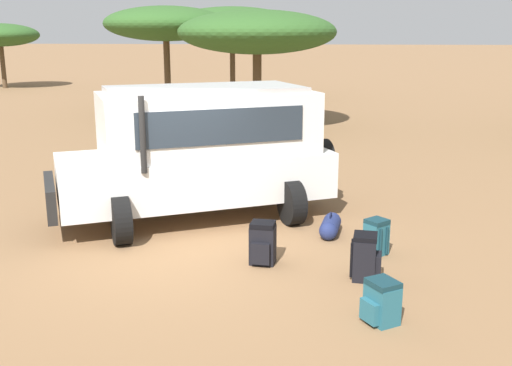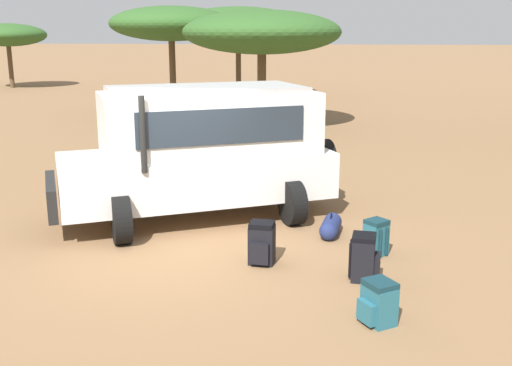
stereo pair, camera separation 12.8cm
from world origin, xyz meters
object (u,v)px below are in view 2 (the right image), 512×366
safari_vehicle (202,149)px  backpack_near_rear_wheel (378,303)px  backpack_cluster_center (262,244)px  acacia_tree_far_left (8,35)px  backpack_beside_front_wheel (375,238)px  acacia_tree_centre_back (238,25)px  acacia_tree_left_mid (171,24)px  acacia_tree_right_mid (262,32)px  duffel_bag_low_black_case (331,226)px  backpack_outermost (364,258)px

safari_vehicle → backpack_near_rear_wheel: bearing=-52.4°
backpack_cluster_center → acacia_tree_far_left: (-19.02, 26.89, 2.87)m
backpack_beside_front_wheel → acacia_tree_centre_back: size_ratio=0.08×
acacia_tree_far_left → acacia_tree_left_mid: (13.27, -10.75, 0.51)m
acacia_tree_far_left → acacia_tree_right_mid: bearing=-38.3°
duffel_bag_low_black_case → acacia_tree_far_left: (-20.03, 25.44, 3.03)m
backpack_near_rear_wheel → acacia_tree_right_mid: acacia_tree_right_mid is taller
acacia_tree_far_left → safari_vehicle: bearing=-54.5°
acacia_tree_far_left → acacia_tree_left_mid: acacia_tree_left_mid is taller
duffel_bag_low_black_case → acacia_tree_centre_back: size_ratio=0.13×
safari_vehicle → backpack_cluster_center: bearing=-57.7°
backpack_near_rear_wheel → duffel_bag_low_black_case: bearing=100.8°
backpack_cluster_center → acacia_tree_centre_back: 24.45m
backpack_beside_front_wheel → acacia_tree_far_left: size_ratio=0.12×
backpack_beside_front_wheel → acacia_tree_far_left: bearing=128.2°
acacia_tree_centre_back → acacia_tree_left_mid: bearing=-101.2°
duffel_bag_low_black_case → acacia_tree_far_left: size_ratio=0.18×
safari_vehicle → acacia_tree_left_mid: size_ratio=1.05×
backpack_near_rear_wheel → duffel_bag_low_black_case: backpack_near_rear_wheel is taller
acacia_tree_right_mid → backpack_near_rear_wheel: bearing=-77.7°
safari_vehicle → acacia_tree_centre_back: (-2.85, 21.65, 2.46)m
duffel_bag_low_black_case → backpack_cluster_center: bearing=-124.9°
backpack_near_rear_wheel → duffel_bag_low_black_case: size_ratio=0.61×
safari_vehicle → backpack_cluster_center: 2.76m
backpack_beside_front_wheel → acacia_tree_right_mid: (-3.35, 12.58, 3.09)m
backpack_cluster_center → backpack_outermost: (1.50, -0.40, 0.01)m
backpack_cluster_center → backpack_outermost: 1.55m
backpack_beside_front_wheel → acacia_tree_right_mid: bearing=104.9°
backpack_beside_front_wheel → acacia_tree_right_mid: size_ratio=0.10×
acacia_tree_far_left → acacia_tree_left_mid: bearing=-39.0°
backpack_beside_front_wheel → backpack_near_rear_wheel: backpack_beside_front_wheel is taller
safari_vehicle → acacia_tree_right_mid: acacia_tree_right_mid is taller
backpack_near_rear_wheel → backpack_outermost: (-0.12, 1.30, 0.06)m
backpack_outermost → backpack_beside_front_wheel: bearing=77.9°
backpack_cluster_center → acacia_tree_far_left: acacia_tree_far_left is taller
duffel_bag_low_black_case → acacia_tree_right_mid: 12.45m
safari_vehicle → duffel_bag_low_black_case: bearing=-17.0°
safari_vehicle → backpack_outermost: 3.99m
backpack_outermost → duffel_bag_low_black_case: 1.92m
acacia_tree_left_mid → acacia_tree_centre_back: bearing=78.8°
backpack_near_rear_wheel → acacia_tree_right_mid: (-3.25, 14.88, 3.11)m
duffel_bag_low_black_case → acacia_tree_right_mid: acacia_tree_right_mid is taller
acacia_tree_left_mid → acacia_tree_right_mid: size_ratio=0.89×
duffel_bag_low_black_case → acacia_tree_far_left: bearing=128.2°
safari_vehicle → backpack_outermost: safari_vehicle is taller
safari_vehicle → duffel_bag_low_black_case: size_ratio=6.08×
backpack_outermost → acacia_tree_right_mid: bearing=103.0°
backpack_beside_front_wheel → backpack_outermost: (-0.21, -1.00, 0.04)m
backpack_cluster_center → backpack_outermost: backpack_outermost is taller
safari_vehicle → backpack_near_rear_wheel: safari_vehicle is taller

